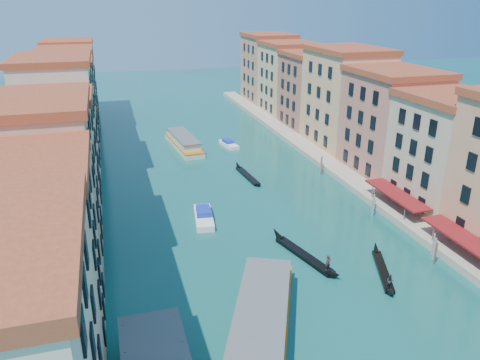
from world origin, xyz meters
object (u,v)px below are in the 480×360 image
object	(u,v)px
vaporetto_far	(184,142)
gondola_right	(383,270)
gondola_fore	(304,254)
vaporetto_near	(261,326)

from	to	relation	value
vaporetto_far	gondola_right	size ratio (longest dim) A/B	1.67
vaporetto_far	gondola_fore	xyz separation A→B (m)	(6.51, -49.93, -0.75)
vaporetto_near	gondola_fore	distance (m)	16.18
gondola_fore	gondola_right	distance (m)	9.53
vaporetto_near	gondola_fore	xyz separation A→B (m)	(9.95, 12.73, -1.04)
gondola_fore	gondola_right	xyz separation A→B (m)	(7.40, -5.99, -0.02)
vaporetto_far	gondola_fore	bearing A→B (deg)	-88.04
vaporetto_far	vaporetto_near	bearing A→B (deg)	-98.61
vaporetto_near	gondola_fore	world-z (taller)	vaporetto_near
vaporetto_near	vaporetto_far	xyz separation A→B (m)	(3.43, 62.66, -0.29)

